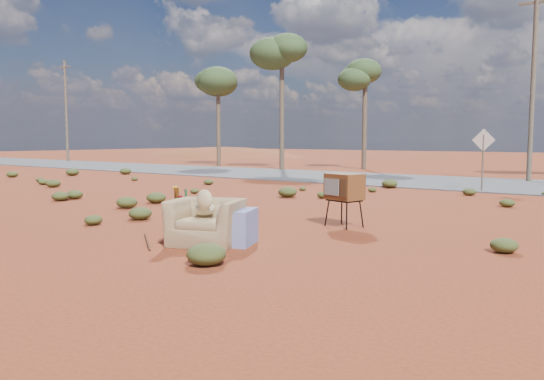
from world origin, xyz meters
The scene contains 14 objects.
ground centered at (0.00, 0.00, 0.00)m, with size 140.00×140.00×0.00m, color brown.
highway centered at (0.00, 15.00, 0.02)m, with size 140.00×7.00×0.04m, color #565659.
dirt_mound centered at (-30.00, 34.00, 0.00)m, with size 26.00×18.00×2.00m, color brown.
armchair centered at (0.17, -0.48, 0.49)m, with size 1.57×1.36×1.06m.
tv_unit centered at (1.17, 2.51, 0.84)m, with size 0.82×0.72×1.12m.
side_table centered at (-1.06, -0.08, 0.66)m, with size 0.58×0.58×0.91m.
rusty_bar centered at (-0.83, -1.09, 0.02)m, with size 0.04×0.04×1.47m, color #4C2914.
road_sign centered at (1.50, 12.00, 1.50)m, with size 0.78×0.06×2.19m.
eucalyptus_far_left centered at (-18.00, 20.00, 5.94)m, with size 3.20×3.20×7.10m.
eucalyptus_left centered at (-12.00, 19.00, 6.92)m, with size 3.20×3.20×8.10m.
eucalyptus_near_left centered at (-8.00, 22.00, 5.45)m, with size 3.20×3.20×6.60m.
utility_pole_west centered at (-32.00, 17.50, 4.15)m, with size 1.40×0.20×8.00m.
utility_pole_center centered at (2.00, 17.50, 4.15)m, with size 1.40×0.20×8.00m.
scrub_patch centered at (-0.82, 4.41, 0.14)m, with size 17.49×8.07×0.33m.
Camera 1 is at (6.45, -7.30, 1.85)m, focal length 35.00 mm.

